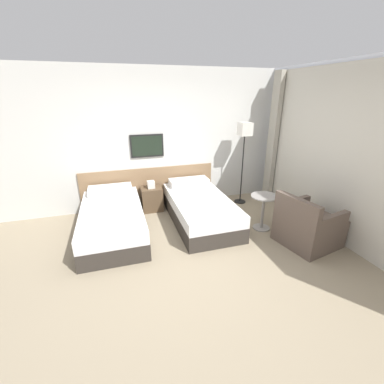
{
  "coord_description": "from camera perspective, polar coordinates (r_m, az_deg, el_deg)",
  "views": [
    {
      "loc": [
        -0.85,
        -2.85,
        2.23
      ],
      "look_at": [
        0.37,
        1.13,
        0.62
      ],
      "focal_mm": 24.0,
      "sensor_mm": 36.0,
      "label": 1
    }
  ],
  "objects": [
    {
      "name": "ground_plane",
      "position": [
        3.72,
        -0.32,
        -15.64
      ],
      "size": [
        16.0,
        16.0,
        0.0
      ],
      "primitive_type": "plane",
      "color": "gray"
    },
    {
      "name": "floor_lamp",
      "position": [
        5.33,
        11.61,
        12.01
      ],
      "size": [
        0.24,
        0.24,
        1.69
      ],
      "color": "black",
      "rests_on": "ground_plane"
    },
    {
      "name": "side_table",
      "position": [
        4.55,
        15.6,
        -2.96
      ],
      "size": [
        0.45,
        0.45,
        0.62
      ],
      "color": "gray",
      "rests_on": "ground_plane"
    },
    {
      "name": "bed_near_window",
      "position": [
        4.72,
        1.71,
        -3.69
      ],
      "size": [
        0.98,
        1.92,
        0.6
      ],
      "color": "#332D28",
      "rests_on": "ground_plane"
    },
    {
      "name": "wall_window",
      "position": [
        4.43,
        32.29,
        6.34
      ],
      "size": [
        0.21,
        4.68,
        2.7
      ],
      "color": "white",
      "rests_on": "ground_plane"
    },
    {
      "name": "nightstand",
      "position": [
        5.21,
        -8.92,
        -1.41
      ],
      "size": [
        0.4,
        0.35,
        0.62
      ],
      "color": "brown",
      "rests_on": "ground_plane"
    },
    {
      "name": "bed_near_door",
      "position": [
        4.52,
        -17.23,
        -5.92
      ],
      "size": [
        0.98,
        1.92,
        0.6
      ],
      "color": "#332D28",
      "rests_on": "ground_plane"
    },
    {
      "name": "armchair",
      "position": [
        4.4,
        24.27,
        -7.15
      ],
      "size": [
        0.94,
        0.91,
        0.83
      ],
      "rotation": [
        0.0,
        0.0,
        1.77
      ],
      "color": "brown",
      "rests_on": "ground_plane"
    },
    {
      "name": "wall_headboard",
      "position": [
        5.22,
        -7.61,
        10.75
      ],
      "size": [
        10.0,
        0.1,
        2.7
      ],
      "color": "silver",
      "rests_on": "ground_plane"
    }
  ]
}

